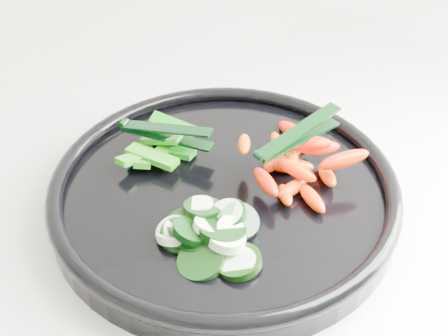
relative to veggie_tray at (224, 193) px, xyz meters
name	(u,v)px	position (x,y,z in m)	size (l,w,h in m)	color
veggie_tray	(224,193)	(0.00, 0.00, 0.00)	(0.40, 0.40, 0.04)	black
cucumber_pile	(204,234)	(-0.05, -0.06, 0.01)	(0.11, 0.12, 0.04)	black
carrot_pile	(297,160)	(0.08, -0.01, 0.02)	(0.13, 0.16, 0.05)	#ED2F00
pepper_pile	(161,146)	(-0.04, 0.09, 0.01)	(0.11, 0.10, 0.04)	#0A6B0A
tong_carrot	(296,136)	(0.08, 0.00, 0.05)	(0.11, 0.05, 0.02)	black
tong_pepper	(164,132)	(-0.04, 0.09, 0.03)	(0.09, 0.09, 0.02)	black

